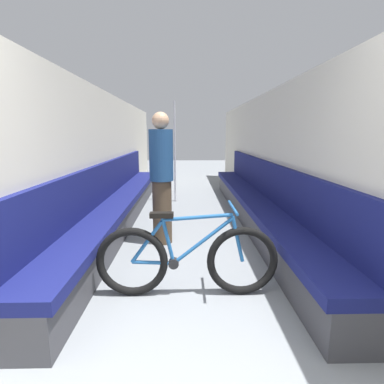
{
  "coord_description": "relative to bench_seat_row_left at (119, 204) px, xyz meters",
  "views": [
    {
      "loc": [
        -0.03,
        -1.04,
        1.41
      ],
      "look_at": [
        0.05,
        2.74,
        0.67
      ],
      "focal_mm": 28.0,
      "sensor_mm": 36.0,
      "label": 1
    }
  ],
  "objects": [
    {
      "name": "wall_left",
      "position": [
        -0.25,
        0.06,
        0.72
      ],
      "size": [
        0.1,
        10.47,
        2.07
      ],
      "primitive_type": "cube",
      "color": "beige",
      "rests_on": "ground"
    },
    {
      "name": "wall_right",
      "position": [
        2.42,
        0.06,
        0.72
      ],
      "size": [
        0.1,
        10.47,
        2.07
      ],
      "primitive_type": "cube",
      "color": "beige",
      "rests_on": "ground"
    },
    {
      "name": "bench_seat_row_left",
      "position": [
        0.0,
        0.0,
        0.0
      ],
      "size": [
        0.47,
        6.02,
        0.98
      ],
      "color": "#3D3D42",
      "rests_on": "ground"
    },
    {
      "name": "bench_seat_row_right",
      "position": [
        2.17,
        0.0,
        0.0
      ],
      "size": [
        0.47,
        6.02,
        0.98
      ],
      "color": "#3D3D42",
      "rests_on": "ground"
    },
    {
      "name": "bicycle",
      "position": [
        1.07,
        -2.17,
        0.02
      ],
      "size": [
        1.58,
        0.46,
        0.81
      ],
      "rotation": [
        0.0,
        0.0,
        -0.1
      ],
      "color": "black",
      "rests_on": "ground"
    },
    {
      "name": "grab_pole_near",
      "position": [
        0.84,
        1.59,
        0.69
      ],
      "size": [
        0.08,
        0.08,
        2.05
      ],
      "color": "gray",
      "rests_on": "ground"
    },
    {
      "name": "passenger_standing",
      "position": [
        0.75,
        -0.86,
        0.55
      ],
      "size": [
        0.3,
        0.3,
        1.67
      ],
      "rotation": [
        0.0,
        0.0,
        -1.3
      ],
      "color": "#473828",
      "rests_on": "ground"
    }
  ]
}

